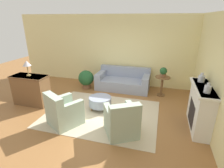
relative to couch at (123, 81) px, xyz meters
The scene contains 16 objects.
ground_plane 2.13m from the couch, 94.42° to the right, with size 16.00×16.00×0.00m, color #996638.
wall_back 1.26m from the couch, 105.46° to the left, with size 9.26×0.12×2.80m.
wall_right 3.56m from the couch, 38.34° to the right, with size 0.12×9.52×2.80m.
rug 2.13m from the couch, 94.42° to the right, with size 3.21×2.47×0.01m.
couch is the anchor object (origin of this frame).
armchair_left 3.05m from the couch, 108.00° to the right, with size 0.99×1.01×0.90m.
armchair_right 2.97m from the couch, 77.98° to the right, with size 0.99×1.01×0.90m.
ottoman_table 1.87m from the couch, 99.42° to the right, with size 0.68×0.68×0.39m.
side_table 1.51m from the couch, 10.33° to the right, with size 0.52×0.52×0.71m.
fireplace 3.19m from the couch, 40.54° to the right, with size 0.44×1.41×1.12m.
dresser 3.32m from the couch, 140.67° to the right, with size 1.15×0.55×0.96m.
vase_mantel_near 3.08m from the couch, 35.39° to the right, with size 0.16×0.16×0.24m.
vase_mantel_far 3.53m from the couch, 45.33° to the right, with size 0.14×0.14×0.23m.
potted_plant_on_side_table 1.61m from the couch, 10.33° to the right, with size 0.25×0.25×0.34m.
potted_plant_floor 1.47m from the couch, 165.75° to the right, with size 0.60×0.60×0.73m.
table_lamp 3.47m from the couch, 140.67° to the right, with size 0.25×0.25×0.48m.
Camera 1 is at (1.54, -4.26, 2.65)m, focal length 28.00 mm.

